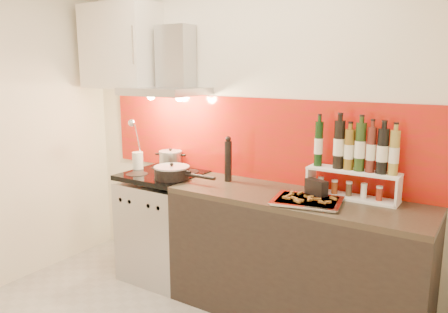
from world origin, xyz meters
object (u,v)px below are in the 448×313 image
Objects in this scene: saute_pan at (173,172)px; pepper_mill at (228,160)px; range_stove at (164,226)px; stock_pot at (171,159)px; baking_tray at (307,201)px; counter at (295,257)px.

saute_pan is 0.45m from pepper_mill.
range_stove is at bearing 151.75° from saute_pan.
stock_pot is 0.39m from saute_pan.
range_stove is 0.58m from stock_pot.
saute_pan is at bearing -48.39° from stock_pot.
pepper_mill reaches higher than baking_tray.
baking_tray reaches higher than counter.
baking_tray is at bearing -11.84° from stock_pot.
baking_tray is at bearing -15.05° from pepper_mill.
counter is 3.31× the size of saute_pan.
pepper_mill is at bearing 27.39° from saute_pan.
pepper_mill reaches higher than range_stove.
range_stove is 0.56m from saute_pan.
pepper_mill is (0.39, 0.20, 0.11)m from saute_pan.
counter is 0.49m from baking_tray.
baking_tray is (1.12, 0.00, -0.04)m from saute_pan.
counter is (1.20, 0.00, 0.01)m from range_stove.
baking_tray is (0.11, -0.10, 0.47)m from counter.
range_stove is 1.20m from counter.
pepper_mill reaches higher than saute_pan.
counter is at bearing 0.23° from range_stove.
counter is 0.88m from pepper_mill.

